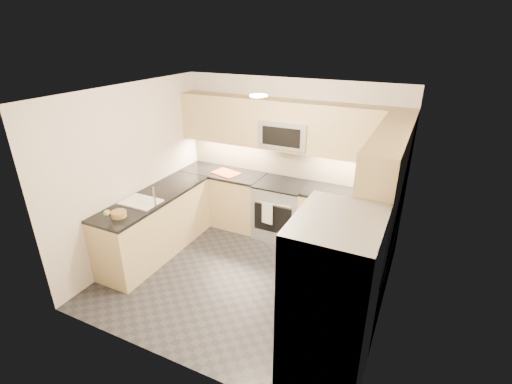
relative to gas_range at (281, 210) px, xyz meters
name	(u,v)px	position (x,y,z in m)	size (l,w,h in m)	color
floor	(245,276)	(0.00, -1.28, -0.46)	(3.60, 3.20, 0.00)	#222227
ceiling	(242,93)	(0.00, -1.28, 2.04)	(3.60, 3.20, 0.02)	beige
wall_back	(290,158)	(0.00, 0.32, 0.79)	(3.60, 0.02, 2.50)	beige
wall_front	(162,261)	(0.00, -2.88, 0.79)	(3.60, 0.02, 2.50)	beige
wall_left	(134,173)	(-1.80, -1.28, 0.79)	(0.02, 3.20, 2.50)	beige
wall_right	(394,225)	(1.80, -1.28, 0.79)	(0.02, 3.20, 2.50)	beige
base_cab_back_left	(223,198)	(-1.09, 0.02, -0.01)	(1.42, 0.60, 0.90)	tan
base_cab_back_right	(348,224)	(1.09, 0.02, -0.01)	(1.42, 0.60, 0.90)	tan
base_cab_right	(360,272)	(1.50, -1.12, -0.01)	(0.60, 1.70, 0.90)	tan
base_cab_peninsula	(156,225)	(-1.50, -1.28, -0.01)	(0.60, 2.00, 0.90)	tan
countertop_back_left	(222,173)	(-1.09, 0.02, 0.47)	(1.42, 0.63, 0.04)	black
countertop_back_right	(351,196)	(1.09, 0.02, 0.47)	(1.42, 0.63, 0.04)	black
countertop_right	(364,239)	(1.50, -1.12, 0.47)	(0.63, 1.70, 0.04)	black
countertop_peninsula	(153,197)	(-1.50, -1.28, 0.47)	(0.63, 2.00, 0.04)	black
upper_cab_back	(287,125)	(0.00, 0.15, 1.37)	(3.60, 0.35, 0.75)	tan
upper_cab_right	(388,164)	(1.62, -1.00, 1.37)	(0.35, 1.95, 0.75)	tan
backsplash_back	(289,161)	(0.00, 0.32, 0.74)	(3.60, 0.01, 0.51)	#C4B38D
backsplash_right	(398,212)	(1.80, -0.82, 0.74)	(0.01, 2.30, 0.51)	#C4B38D
gas_range	(281,210)	(0.00, 0.00, 0.00)	(0.76, 0.65, 0.91)	#ACAEB4
range_cooktop	(281,184)	(0.00, 0.00, 0.46)	(0.76, 0.65, 0.03)	black
oven_door_glass	(273,219)	(0.00, -0.33, -0.01)	(0.62, 0.02, 0.45)	black
oven_handle	(272,204)	(0.00, -0.35, 0.26)	(0.02, 0.02, 0.60)	#B2B5BA
microwave	(286,134)	(0.00, 0.12, 1.24)	(0.76, 0.40, 0.40)	#9B9EA3
microwave_door	(281,137)	(0.00, -0.08, 1.24)	(0.60, 0.01, 0.28)	black
refrigerator	(330,309)	(1.45, -2.43, 0.45)	(0.70, 0.90, 1.80)	#ADB1B6
fridge_handle_left	(284,304)	(1.08, -2.61, 0.49)	(0.02, 0.02, 1.20)	#B2B5BA
fridge_handle_right	(298,281)	(1.08, -2.25, 0.49)	(0.02, 0.02, 1.20)	#B2B5BA
sink_basin	(141,206)	(-1.50, -1.53, 0.42)	(0.52, 0.38, 0.16)	white
faucet	(154,197)	(-1.24, -1.53, 0.62)	(0.03, 0.03, 0.28)	silver
utensil_bowl	(378,195)	(1.46, -0.03, 0.57)	(0.30, 0.30, 0.17)	#67C554
cutting_board	(226,173)	(-0.99, -0.02, 0.49)	(0.44, 0.30, 0.01)	red
fruit_basket	(119,214)	(-1.46, -1.97, 0.52)	(0.20, 0.20, 0.07)	#9F7F4A
fruit_apple	(108,212)	(-1.51, -2.10, 0.60)	(0.06, 0.06, 0.06)	red
fruit_pear	(106,213)	(-1.50, -2.13, 0.60)	(0.07, 0.07, 0.07)	#71C454
dish_towel_check	(267,214)	(-0.08, -0.37, 0.10)	(0.18, 0.02, 0.35)	white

